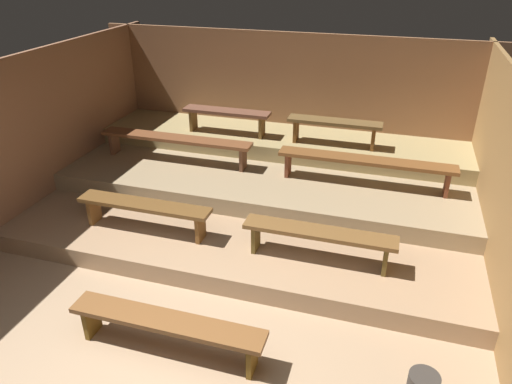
{
  "coord_description": "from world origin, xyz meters",
  "views": [
    {
      "loc": [
        1.75,
        -2.59,
        3.48
      ],
      "look_at": [
        0.1,
        2.82,
        0.56
      ],
      "focal_mm": 33.46,
      "sensor_mm": 36.0,
      "label": 1
    }
  ],
  "objects_px": {
    "bench_lower_right": "(319,236)",
    "bench_upper_left": "(227,115)",
    "bench_middle_right": "(365,163)",
    "bench_upper_right": "(335,125)",
    "bench_middle_left": "(175,141)",
    "bench_floor_center": "(167,325)",
    "bench_lower_left": "(144,208)"
  },
  "relations": [
    {
      "from": "bench_middle_left",
      "to": "bench_upper_left",
      "type": "bearing_deg",
      "value": 54.2
    },
    {
      "from": "bench_lower_right",
      "to": "bench_middle_right",
      "type": "relative_size",
      "value": 0.72
    },
    {
      "from": "bench_floor_center",
      "to": "bench_lower_left",
      "type": "height_order",
      "value": "bench_lower_left"
    },
    {
      "from": "bench_middle_right",
      "to": "bench_upper_right",
      "type": "xyz_separation_m",
      "value": [
        -0.56,
        0.78,
        0.22
      ]
    },
    {
      "from": "bench_middle_left",
      "to": "bench_middle_right",
      "type": "xyz_separation_m",
      "value": [
        2.88,
        0.0,
        0.0
      ]
    },
    {
      "from": "bench_lower_right",
      "to": "bench_upper_right",
      "type": "bearing_deg",
      "value": 95.33
    },
    {
      "from": "bench_floor_center",
      "to": "bench_upper_right",
      "type": "height_order",
      "value": "bench_upper_right"
    },
    {
      "from": "bench_middle_right",
      "to": "bench_upper_left",
      "type": "xyz_separation_m",
      "value": [
        -2.32,
        0.78,
        0.22
      ]
    },
    {
      "from": "bench_lower_left",
      "to": "bench_middle_left",
      "type": "height_order",
      "value": "bench_middle_left"
    },
    {
      "from": "bench_lower_right",
      "to": "bench_upper_left",
      "type": "distance_m",
      "value": 3.17
    },
    {
      "from": "bench_middle_left",
      "to": "bench_upper_right",
      "type": "xyz_separation_m",
      "value": [
        2.32,
        0.78,
        0.22
      ]
    },
    {
      "from": "bench_upper_left",
      "to": "bench_lower_right",
      "type": "bearing_deg",
      "value": -50.74
    },
    {
      "from": "bench_middle_right",
      "to": "bench_middle_left",
      "type": "bearing_deg",
      "value": 180.0
    },
    {
      "from": "bench_lower_left",
      "to": "bench_upper_left",
      "type": "distance_m",
      "value": 2.49
    },
    {
      "from": "bench_floor_center",
      "to": "bench_middle_left",
      "type": "height_order",
      "value": "bench_middle_left"
    },
    {
      "from": "bench_floor_center",
      "to": "bench_lower_right",
      "type": "xyz_separation_m",
      "value": [
        1.15,
        1.57,
        0.24
      ]
    },
    {
      "from": "bench_lower_left",
      "to": "bench_lower_right",
      "type": "height_order",
      "value": "same"
    },
    {
      "from": "bench_floor_center",
      "to": "bench_upper_right",
      "type": "bearing_deg",
      "value": 77.05
    },
    {
      "from": "bench_floor_center",
      "to": "bench_lower_right",
      "type": "relative_size",
      "value": 1.1
    },
    {
      "from": "bench_middle_left",
      "to": "bench_middle_right",
      "type": "distance_m",
      "value": 2.88
    },
    {
      "from": "bench_floor_center",
      "to": "bench_middle_left",
      "type": "distance_m",
      "value": 3.55
    },
    {
      "from": "bench_middle_right",
      "to": "bench_upper_right",
      "type": "bearing_deg",
      "value": 125.8
    },
    {
      "from": "bench_lower_right",
      "to": "bench_lower_left",
      "type": "bearing_deg",
      "value": 180.0
    },
    {
      "from": "bench_middle_left",
      "to": "bench_upper_left",
      "type": "height_order",
      "value": "bench_upper_left"
    },
    {
      "from": "bench_lower_right",
      "to": "bench_middle_right",
      "type": "distance_m",
      "value": 1.7
    },
    {
      "from": "bench_middle_right",
      "to": "bench_upper_left",
      "type": "distance_m",
      "value": 2.46
    },
    {
      "from": "bench_lower_right",
      "to": "bench_middle_right",
      "type": "xyz_separation_m",
      "value": [
        0.34,
        1.65,
        0.25
      ]
    },
    {
      "from": "bench_middle_right",
      "to": "bench_lower_left",
      "type": "bearing_deg",
      "value": -147.07
    },
    {
      "from": "bench_lower_left",
      "to": "bench_lower_right",
      "type": "relative_size",
      "value": 1.0
    },
    {
      "from": "bench_middle_left",
      "to": "bench_lower_left",
      "type": "bearing_deg",
      "value": -78.51
    },
    {
      "from": "bench_floor_center",
      "to": "bench_lower_left",
      "type": "relative_size",
      "value": 1.1
    },
    {
      "from": "bench_middle_left",
      "to": "bench_upper_left",
      "type": "xyz_separation_m",
      "value": [
        0.56,
        0.78,
        0.22
      ]
    }
  ]
}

